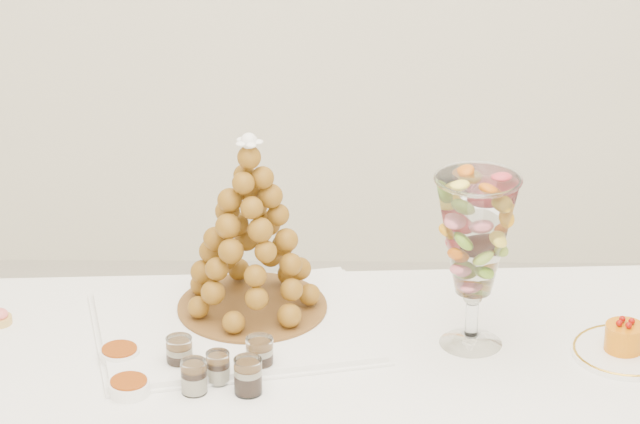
{
  "coord_description": "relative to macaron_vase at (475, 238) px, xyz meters",
  "views": [
    {
      "loc": [
        0.01,
        -2.66,
        2.29
      ],
      "look_at": [
        -0.02,
        0.22,
        0.99
      ],
      "focal_mm": 85.0,
      "sensor_mm": 36.0,
      "label": 1
    }
  ],
  "objects": [
    {
      "name": "lace_tray",
      "position": [
        -0.52,
        0.05,
        -0.24
      ],
      "size": [
        0.67,
        0.56,
        0.02
      ],
      "primitive_type": "cube",
      "rotation": [
        0.0,
        0.0,
        0.23
      ],
      "color": "white",
      "rests_on": "buffet_table"
    },
    {
      "name": "cake_plate",
      "position": [
        0.33,
        -0.04,
        -0.25
      ],
      "size": [
        0.24,
        0.24,
        0.01
      ],
      "primitive_type": "cylinder",
      "color": "white",
      "rests_on": "buffet_table"
    },
    {
      "name": "verrine_e",
      "position": [
        -0.47,
        -0.21,
        -0.21
      ],
      "size": [
        0.06,
        0.06,
        0.08
      ],
      "primitive_type": "cylinder",
      "rotation": [
        0.0,
        0.0,
        0.04
      ],
      "color": "white",
      "rests_on": "buffet_table"
    },
    {
      "name": "verrine_a",
      "position": [
        -0.62,
        -0.12,
        -0.21
      ],
      "size": [
        0.07,
        0.07,
        0.08
      ],
      "primitive_type": "cylinder",
      "rotation": [
        0.0,
        0.0,
        -0.2
      ],
      "color": "white",
      "rests_on": "buffet_table"
    },
    {
      "name": "macaron_vase",
      "position": [
        0.0,
        0.0,
        0.0
      ],
      "size": [
        0.18,
        0.18,
        0.39
      ],
      "color": "white",
      "rests_on": "buffet_table"
    },
    {
      "name": "croquembouche",
      "position": [
        -0.48,
        0.12,
        -0.03
      ],
      "size": [
        0.34,
        0.34,
        0.42
      ],
      "rotation": [
        0.0,
        0.0,
        -0.14
      ],
      "color": "brown",
      "rests_on": "lace_tray"
    },
    {
      "name": "ramekin_back",
      "position": [
        -0.75,
        -0.08,
        -0.24
      ],
      "size": [
        0.08,
        0.08,
        0.03
      ],
      "primitive_type": "cylinder",
      "color": "white",
      "rests_on": "buffet_table"
    },
    {
      "name": "verrine_c",
      "position": [
        -0.45,
        -0.12,
        -0.21
      ],
      "size": [
        0.07,
        0.07,
        0.08
      ],
      "primitive_type": "cylinder",
      "rotation": [
        0.0,
        0.0,
        -0.22
      ],
      "color": "white",
      "rests_on": "buffet_table"
    },
    {
      "name": "verrine_d",
      "position": [
        -0.58,
        -0.21,
        -0.22
      ],
      "size": [
        0.06,
        0.06,
        0.07
      ],
      "primitive_type": "cylinder",
      "rotation": [
        0.0,
        0.0,
        0.07
      ],
      "color": "white",
      "rests_on": "buffet_table"
    },
    {
      "name": "ramekin_front",
      "position": [
        -0.71,
        -0.22,
        -0.24
      ],
      "size": [
        0.09,
        0.09,
        0.03
      ],
      "primitive_type": "cylinder",
      "color": "white",
      "rests_on": "buffet_table"
    },
    {
      "name": "mousse_cake",
      "position": [
        0.32,
        -0.04,
        -0.21
      ],
      "size": [
        0.08,
        0.08,
        0.07
      ],
      "color": "orange",
      "rests_on": "cake_plate"
    },
    {
      "name": "verrine_b",
      "position": [
        -0.54,
        -0.17,
        -0.22
      ],
      "size": [
        0.05,
        0.05,
        0.07
      ],
      "primitive_type": "cylinder",
      "rotation": [
        0.0,
        0.0,
        -0.07
      ],
      "color": "white",
      "rests_on": "buffet_table"
    }
  ]
}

